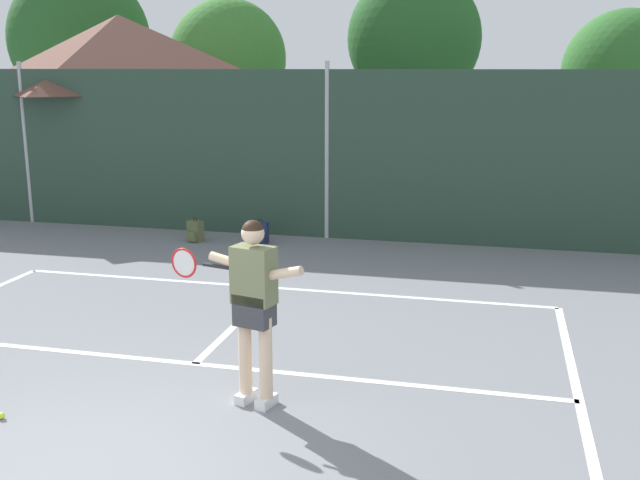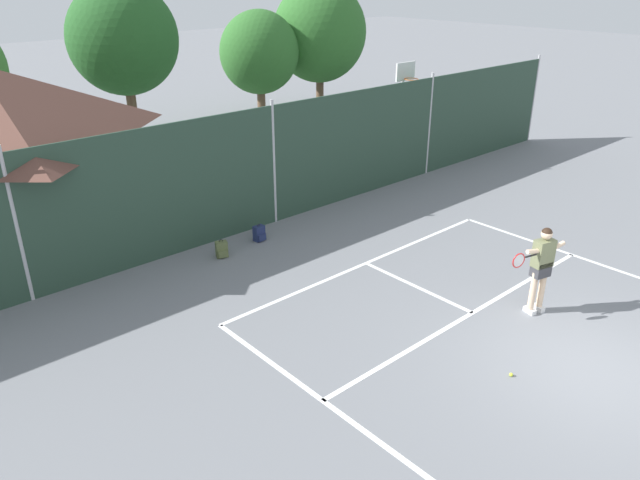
% 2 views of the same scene
% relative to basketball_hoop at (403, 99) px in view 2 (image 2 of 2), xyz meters
% --- Properties ---
extents(ground_plane, '(120.00, 120.00, 0.00)m').
position_rel_basketball_hoop_xyz_m(ground_plane, '(-6.54, -10.22, -2.31)').
color(ground_plane, slate).
extents(court_markings, '(8.30, 11.10, 0.01)m').
position_rel_basketball_hoop_xyz_m(court_markings, '(-6.54, -9.58, -2.31)').
color(court_markings, white).
rests_on(court_markings, ground).
extents(chainlink_fence, '(26.09, 0.09, 3.36)m').
position_rel_basketball_hoop_xyz_m(chainlink_fence, '(-6.54, -1.22, -0.70)').
color(chainlink_fence, '#284233').
rests_on(chainlink_fence, ground).
extents(basketball_hoop, '(0.90, 0.67, 3.55)m').
position_rel_basketball_hoop_xyz_m(basketball_hoop, '(0.00, 0.00, 0.00)').
color(basketball_hoop, '#9E9EA3').
rests_on(basketball_hoop, ground).
extents(treeline_backdrop, '(25.32, 4.29, 6.50)m').
position_rel_basketball_hoop_xyz_m(treeline_backdrop, '(-7.19, 8.16, 1.48)').
color(treeline_backdrop, brown).
rests_on(treeline_backdrop, ground).
extents(tennis_player, '(1.43, 0.35, 1.85)m').
position_rel_basketball_hoop_xyz_m(tennis_player, '(-5.57, -8.54, -1.20)').
color(tennis_player, silver).
rests_on(tennis_player, ground).
extents(tennis_ball, '(0.07, 0.07, 0.07)m').
position_rel_basketball_hoop_xyz_m(tennis_ball, '(-7.79, -9.42, -2.28)').
color(tennis_ball, '#CCE033').
rests_on(tennis_ball, ground).
extents(backpack_olive, '(0.32, 0.31, 0.46)m').
position_rel_basketball_hoop_xyz_m(backpack_olive, '(-8.90, -2.15, -2.12)').
color(backpack_olive, '#566038').
rests_on(backpack_olive, ground).
extents(backpack_navy, '(0.29, 0.25, 0.46)m').
position_rel_basketball_hoop_xyz_m(backpack_navy, '(-7.65, -1.98, -2.12)').
color(backpack_navy, navy).
rests_on(backpack_navy, ground).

